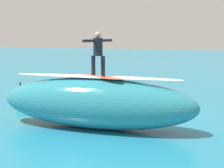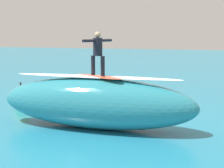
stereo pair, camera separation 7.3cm
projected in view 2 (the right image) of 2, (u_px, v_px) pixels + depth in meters
ground_plane at (127, 116)px, 14.35m from camera, size 120.00×120.00×0.00m
wave_crest at (95, 103)px, 12.34m from camera, size 7.68×2.12×1.92m
wave_foam_lip at (95, 77)px, 12.19m from camera, size 6.52×0.79×0.08m
surfboard_riding at (98, 77)px, 12.16m from camera, size 2.27×1.32×0.10m
surfer_riding at (98, 50)px, 12.01m from camera, size 0.67×1.44×1.60m
surfboard_paddling at (123, 107)px, 15.74m from camera, size 1.30×2.08×0.09m
surfer_paddling at (125, 103)px, 15.81m from camera, size 0.86×1.62×0.30m
buoy_marker at (21, 101)px, 15.55m from camera, size 0.75×0.75×1.28m
foam_patch_near at (125, 106)px, 16.06m from camera, size 1.23×1.23×0.08m
foam_patch_mid at (111, 112)px, 14.61m from camera, size 1.11×1.02×0.14m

